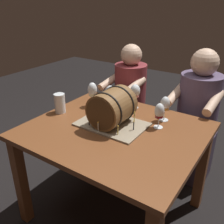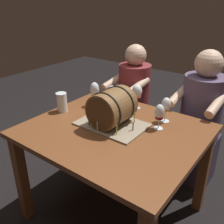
# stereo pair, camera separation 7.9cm
# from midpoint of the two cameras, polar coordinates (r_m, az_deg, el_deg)

# --- Properties ---
(ground_plane) EXTENTS (8.00, 8.00, 0.00)m
(ground_plane) POSITION_cam_midpoint_polar(r_m,az_deg,el_deg) (2.19, 1.56, -21.29)
(ground_plane) COLOR black
(dining_table) EXTENTS (1.16, 1.00, 0.75)m
(dining_table) POSITION_cam_midpoint_polar(r_m,az_deg,el_deg) (1.79, 1.79, -6.99)
(dining_table) COLOR brown
(dining_table) RESTS_ON ground
(barrel_cake) EXTENTS (0.46, 0.32, 0.27)m
(barrel_cake) POSITION_cam_midpoint_polar(r_m,az_deg,el_deg) (1.72, 1.31, 0.70)
(barrel_cake) COLOR gray
(barrel_cake) RESTS_ON dining_table
(wine_glass_white) EXTENTS (0.07, 0.07, 0.20)m
(wine_glass_white) POSITION_cam_midpoint_polar(r_m,az_deg,el_deg) (2.04, -2.83, 4.90)
(wine_glass_white) COLOR white
(wine_glass_white) RESTS_ON dining_table
(wine_glass_amber) EXTENTS (0.07, 0.07, 0.18)m
(wine_glass_amber) POSITION_cam_midpoint_polar(r_m,az_deg,el_deg) (1.82, 13.25, 1.37)
(wine_glass_amber) COLOR white
(wine_glass_amber) RESTS_ON dining_table
(wine_glass_rose) EXTENTS (0.08, 0.08, 0.20)m
(wine_glass_rose) POSITION_cam_midpoint_polar(r_m,az_deg,el_deg) (2.00, 6.78, 4.43)
(wine_glass_rose) COLOR white
(wine_glass_rose) RESTS_ON dining_table
(wine_glass_red) EXTENTS (0.07, 0.07, 0.18)m
(wine_glass_red) POSITION_cam_midpoint_polar(r_m,az_deg,el_deg) (1.71, 11.91, -0.26)
(wine_glass_red) COLOR white
(wine_glass_red) RESTS_ON dining_table
(wine_glass_empty) EXTENTS (0.08, 0.08, 0.18)m
(wine_glass_empty) POSITION_cam_midpoint_polar(r_m,az_deg,el_deg) (2.02, 1.17, 4.47)
(wine_glass_empty) COLOR white
(wine_glass_empty) RESTS_ON dining_table
(beer_pint) EXTENTS (0.08, 0.08, 0.15)m
(beer_pint) POSITION_cam_midpoint_polar(r_m,az_deg,el_deg) (1.99, -10.10, 2.05)
(beer_pint) COLOR white
(beer_pint) RESTS_ON dining_table
(person_seated_left) EXTENTS (0.38, 0.48, 1.17)m
(person_seated_left) POSITION_cam_midpoint_polar(r_m,az_deg,el_deg) (2.58, 5.67, 0.60)
(person_seated_left) COLOR #4C1B1E
(person_seated_left) RESTS_ON ground
(person_seated_right) EXTENTS (0.39, 0.48, 1.20)m
(person_seated_right) POSITION_cam_midpoint_polar(r_m,az_deg,el_deg) (2.32, 19.85, -2.68)
(person_seated_right) COLOR #372D40
(person_seated_right) RESTS_ON ground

